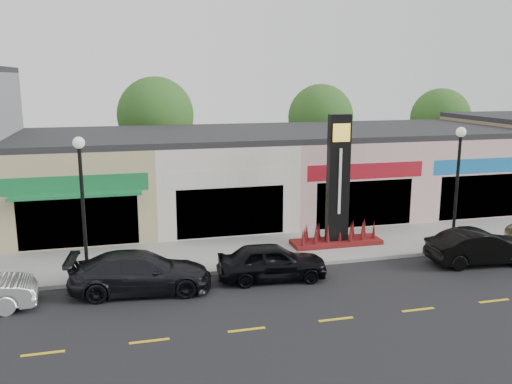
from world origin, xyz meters
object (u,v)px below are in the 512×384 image
(car_black_sedan, at_px, (272,262))
(pylon_sign, at_px, (337,199))
(lamp_west_near, at_px, (82,194))
(car_dark_sedan, at_px, (141,272))
(lamp_east_near, at_px, (458,175))
(car_black_conv, at_px, (480,247))

(car_black_sedan, bearing_deg, pylon_sign, -46.76)
(lamp_west_near, xyz_separation_m, car_dark_sedan, (1.95, -1.51, -2.73))
(pylon_sign, height_order, car_black_sedan, pylon_sign)
(car_dark_sedan, bearing_deg, lamp_east_near, -78.03)
(pylon_sign, relative_size, car_black_sedan, 1.41)
(lamp_east_near, bearing_deg, car_dark_sedan, -173.84)
(car_black_sedan, bearing_deg, lamp_east_near, -75.73)
(lamp_west_near, distance_m, car_dark_sedan, 3.68)
(pylon_sign, distance_m, car_black_conv, 6.38)
(lamp_east_near, bearing_deg, car_black_conv, -90.16)
(lamp_east_near, height_order, car_black_conv, lamp_east_near)
(lamp_west_near, distance_m, pylon_sign, 11.19)
(lamp_west_near, relative_size, pylon_sign, 0.91)
(car_dark_sedan, xyz_separation_m, car_black_conv, (14.04, -0.44, -0.02))
(lamp_east_near, distance_m, car_black_sedan, 9.57)
(car_black_sedan, xyz_separation_m, car_black_conv, (9.03, -0.45, 0.00))
(pylon_sign, relative_size, car_dark_sedan, 1.16)
(car_black_sedan, relative_size, car_black_conv, 0.96)
(lamp_west_near, height_order, pylon_sign, pylon_sign)
(lamp_west_near, height_order, car_dark_sedan, lamp_west_near)
(pylon_sign, xyz_separation_m, car_dark_sedan, (-9.05, -3.21, -1.53))
(lamp_west_near, bearing_deg, lamp_east_near, 0.00)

